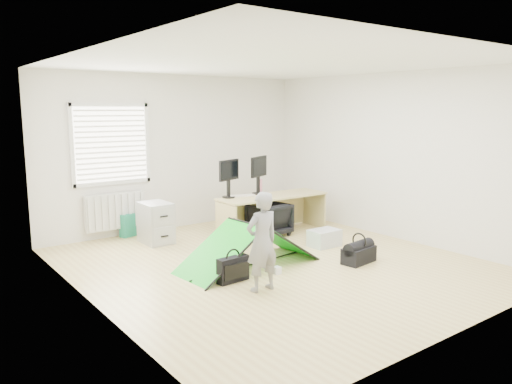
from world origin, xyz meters
TOP-DOWN VIEW (x-y plane):
  - ground at (0.00, 0.00)m, footprint 5.50×5.50m
  - back_wall at (0.00, 2.75)m, footprint 5.00×0.02m
  - window at (-1.20, 2.71)m, footprint 1.20×0.06m
  - radiator at (-1.20, 2.67)m, footprint 1.00×0.12m
  - desk at (1.06, 1.32)m, footprint 1.97×0.67m
  - filing_cabinet at (-0.81, 1.98)m, footprint 0.42×0.56m
  - monitor_left at (0.32, 1.58)m, footprint 0.49×0.26m
  - monitor_right at (0.93, 1.58)m, footprint 0.50×0.31m
  - keyboard at (0.58, 1.56)m, footprint 0.47×0.27m
  - thermos at (0.99, 1.60)m, footprint 0.07×0.07m
  - office_chair at (0.91, 1.25)m, footprint 0.65×0.67m
  - person at (-0.76, -0.73)m, footprint 0.43×0.29m
  - kite at (-0.35, 0.10)m, footprint 2.00×1.01m
  - storage_crate at (1.19, 0.21)m, footprint 0.47×0.33m
  - tote_bag at (-0.98, 2.63)m, footprint 0.35×0.23m
  - laptop_bag at (-0.86, -0.27)m, footprint 0.43×0.15m
  - white_box at (-0.24, -0.37)m, footprint 0.10×0.10m
  - duffel_bag at (0.97, -0.69)m, footprint 0.54×0.32m

SIDE VIEW (x-z plane):
  - ground at x=0.00m, z-range 0.00..0.00m
  - white_box at x=-0.24m, z-range 0.00..0.09m
  - duffel_bag at x=0.97m, z-range 0.00..0.22m
  - storage_crate at x=1.19m, z-range 0.00..0.26m
  - laptop_bag at x=-0.86m, z-range 0.00..0.32m
  - tote_bag at x=-0.98m, z-range 0.00..0.39m
  - office_chair at x=0.91m, z-range 0.00..0.56m
  - kite at x=-0.35m, z-range 0.00..0.60m
  - filing_cabinet at x=-0.81m, z-range 0.00..0.65m
  - desk at x=1.06m, z-range 0.00..0.67m
  - radiator at x=-1.20m, z-range 0.15..0.75m
  - person at x=-0.76m, z-range 0.00..1.18m
  - keyboard at x=0.58m, z-range 0.67..0.69m
  - thermos at x=0.99m, z-range 0.67..0.92m
  - monitor_left at x=0.32m, z-range 0.67..1.13m
  - monitor_right at x=0.93m, z-range 0.67..1.14m
  - back_wall at x=0.00m, z-range 0.00..2.70m
  - window at x=-1.20m, z-range 0.95..2.15m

